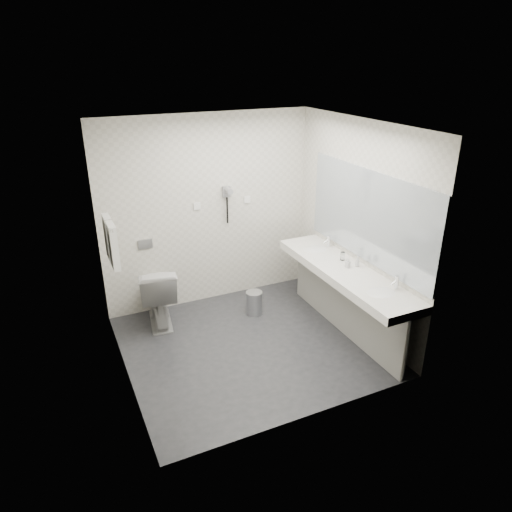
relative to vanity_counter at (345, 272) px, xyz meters
name	(u,v)px	position (x,y,z in m)	size (l,w,h in m)	color
floor	(250,345)	(-1.12, 0.20, -0.80)	(2.80, 2.80, 0.00)	#29292D
ceiling	(248,126)	(-1.12, 0.20, 1.70)	(2.80, 2.80, 0.00)	white
wall_back	(208,212)	(-1.12, 1.50, 0.45)	(2.80, 2.80, 0.00)	silver
wall_front	(313,300)	(-1.12, -1.10, 0.45)	(2.80, 2.80, 0.00)	silver
wall_left	(115,270)	(-2.52, 0.20, 0.45)	(2.60, 2.60, 0.00)	silver
wall_right	(357,227)	(0.27, 0.20, 0.45)	(2.60, 2.60, 0.00)	silver
vanity_counter	(345,272)	(0.00, 0.00, 0.00)	(0.55, 2.20, 0.10)	white
vanity_panel	(344,304)	(0.02, 0.00, -0.42)	(0.03, 2.15, 0.75)	gray
vanity_post_near	(405,349)	(0.05, -1.04, -0.42)	(0.06, 0.06, 0.75)	silver
vanity_post_far	(302,270)	(0.05, 1.04, -0.42)	(0.06, 0.06, 0.75)	silver
mirror	(368,216)	(0.26, 0.00, 0.65)	(0.02, 2.20, 1.05)	#B2BCC6
basin_near	(381,294)	(0.00, -0.65, 0.04)	(0.40, 0.31, 0.05)	white
basin_far	(315,250)	(0.00, 0.65, 0.04)	(0.40, 0.31, 0.05)	white
faucet_near	(397,282)	(0.19, -0.65, 0.12)	(0.04, 0.04, 0.15)	silver
faucet_far	(329,241)	(0.19, 0.65, 0.12)	(0.04, 0.04, 0.15)	silver
soap_bottle_a	(348,263)	(0.05, 0.02, 0.11)	(0.05, 0.05, 0.11)	white
soap_bottle_c	(357,261)	(0.16, -0.01, 0.12)	(0.05, 0.05, 0.13)	white
glass_left	(343,256)	(0.11, 0.22, 0.10)	(0.06, 0.06, 0.10)	silver
toilet	(158,294)	(-1.95, 1.16, -0.40)	(0.44, 0.78, 0.79)	white
flush_plate	(145,244)	(-1.98, 1.49, 0.15)	(0.18, 0.02, 0.12)	#B2B5BA
pedal_bin	(254,303)	(-0.77, 0.84, -0.65)	(0.21, 0.21, 0.30)	#B2B5BA
bin_lid	(254,293)	(-0.77, 0.84, -0.49)	(0.21, 0.21, 0.01)	#B2B5BA
towel_rail	(107,222)	(-2.47, 0.75, 0.75)	(0.02, 0.02, 0.62)	silver
towel_near	(113,246)	(-2.46, 0.61, 0.53)	(0.07, 0.24, 0.48)	white
towel_far	(109,237)	(-2.46, 0.89, 0.53)	(0.07, 0.24, 0.48)	white
dryer_cradle	(226,192)	(-0.88, 1.47, 0.70)	(0.10, 0.04, 0.14)	gray
dryer_barrel	(228,191)	(-0.88, 1.40, 0.73)	(0.08, 0.08, 0.14)	gray
dryer_cord	(227,210)	(-0.88, 1.46, 0.45)	(0.02, 0.02, 0.35)	black
switch_plate_a	(197,206)	(-1.27, 1.49, 0.55)	(0.09, 0.02, 0.09)	white
switch_plate_b	(247,200)	(-0.57, 1.49, 0.55)	(0.09, 0.02, 0.09)	white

